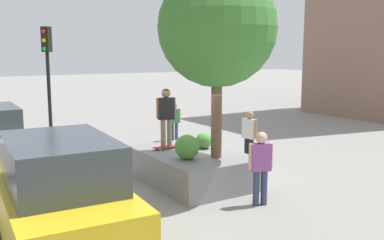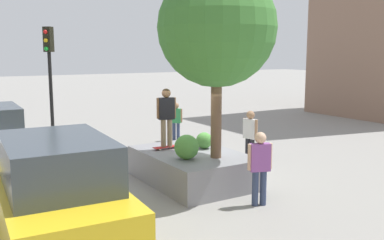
{
  "view_description": "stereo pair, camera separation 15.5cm",
  "coord_description": "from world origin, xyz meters",
  "px_view_note": "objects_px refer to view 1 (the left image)",
  "views": [
    {
      "loc": [
        -10.09,
        6.59,
        3.55
      ],
      "look_at": [
        -0.26,
        0.37,
        1.74
      ],
      "focal_mm": 40.65,
      "sensor_mm": 36.0,
      "label": 1
    },
    {
      "loc": [
        -10.18,
        6.46,
        3.55
      ],
      "look_at": [
        -0.26,
        0.37,
        1.74
      ],
      "focal_mm": 40.65,
      "sensor_mm": 36.0,
      "label": 2
    }
  ],
  "objects_px": {
    "skateboard": "(166,147)",
    "pedestrian_crossing": "(249,133)",
    "planter_ledge": "(192,167)",
    "traffic_light_corner": "(48,68)",
    "bystander_watching": "(174,119)",
    "plaza_tree": "(217,28)",
    "skateboarder": "(166,113)",
    "taxi_cab": "(59,195)",
    "passerby_with_bag": "(261,163)"
  },
  "relations": [
    {
      "from": "pedestrian_crossing",
      "to": "passerby_with_bag",
      "type": "xyz_separation_m",
      "value": [
        -3.2,
        2.32,
        0.02
      ]
    },
    {
      "from": "planter_ledge",
      "to": "taxi_cab",
      "type": "height_order",
      "value": "taxi_cab"
    },
    {
      "from": "skateboarder",
      "to": "taxi_cab",
      "type": "bearing_deg",
      "value": 128.77
    },
    {
      "from": "planter_ledge",
      "to": "skateboarder",
      "type": "height_order",
      "value": "skateboarder"
    },
    {
      "from": "passerby_with_bag",
      "to": "skateboard",
      "type": "bearing_deg",
      "value": 13.47
    },
    {
      "from": "bystander_watching",
      "to": "passerby_with_bag",
      "type": "bearing_deg",
      "value": 164.84
    },
    {
      "from": "planter_ledge",
      "to": "bystander_watching",
      "type": "relative_size",
      "value": 2.19
    },
    {
      "from": "plaza_tree",
      "to": "pedestrian_crossing",
      "type": "height_order",
      "value": "plaza_tree"
    },
    {
      "from": "skateboarder",
      "to": "pedestrian_crossing",
      "type": "height_order",
      "value": "skateboarder"
    },
    {
      "from": "plaza_tree",
      "to": "taxi_cab",
      "type": "xyz_separation_m",
      "value": [
        -1.56,
        4.5,
        -3.08
      ]
    },
    {
      "from": "skateboarder",
      "to": "pedestrian_crossing",
      "type": "bearing_deg",
      "value": -88.97
    },
    {
      "from": "traffic_light_corner",
      "to": "bystander_watching",
      "type": "relative_size",
      "value": 2.83
    },
    {
      "from": "traffic_light_corner",
      "to": "taxi_cab",
      "type": "bearing_deg",
      "value": 166.57
    },
    {
      "from": "bystander_watching",
      "to": "skateboard",
      "type": "bearing_deg",
      "value": 147.63
    },
    {
      "from": "traffic_light_corner",
      "to": "bystander_watching",
      "type": "height_order",
      "value": "traffic_light_corner"
    },
    {
      "from": "planter_ledge",
      "to": "plaza_tree",
      "type": "bearing_deg",
      "value": -164.33
    },
    {
      "from": "pedestrian_crossing",
      "to": "traffic_light_corner",
      "type": "bearing_deg",
      "value": 47.37
    },
    {
      "from": "plaza_tree",
      "to": "passerby_with_bag",
      "type": "xyz_separation_m",
      "value": [
        -1.59,
        -0.13,
        -3.14
      ]
    },
    {
      "from": "taxi_cab",
      "to": "traffic_light_corner",
      "type": "bearing_deg",
      "value": -13.43
    },
    {
      "from": "traffic_light_corner",
      "to": "pedestrian_crossing",
      "type": "relative_size",
      "value": 2.58
    },
    {
      "from": "plaza_tree",
      "to": "skateboarder",
      "type": "height_order",
      "value": "plaza_tree"
    },
    {
      "from": "planter_ledge",
      "to": "bystander_watching",
      "type": "height_order",
      "value": "bystander_watching"
    },
    {
      "from": "traffic_light_corner",
      "to": "bystander_watching",
      "type": "distance_m",
      "value": 5.27
    },
    {
      "from": "skateboard",
      "to": "bystander_watching",
      "type": "xyz_separation_m",
      "value": [
        4.43,
        -2.81,
        0.01
      ]
    },
    {
      "from": "plaza_tree",
      "to": "skateboarder",
      "type": "xyz_separation_m",
      "value": [
        1.56,
        0.62,
        -2.29
      ]
    },
    {
      "from": "skateboard",
      "to": "pedestrian_crossing",
      "type": "bearing_deg",
      "value": -88.97
    },
    {
      "from": "planter_ledge",
      "to": "bystander_watching",
      "type": "xyz_separation_m",
      "value": [
        5.17,
        -2.42,
        0.48
      ]
    },
    {
      "from": "skateboarder",
      "to": "passerby_with_bag",
      "type": "relative_size",
      "value": 0.94
    },
    {
      "from": "skateboard",
      "to": "skateboarder",
      "type": "height_order",
      "value": "skateboarder"
    },
    {
      "from": "passerby_with_bag",
      "to": "pedestrian_crossing",
      "type": "bearing_deg",
      "value": -35.91
    },
    {
      "from": "taxi_cab",
      "to": "pedestrian_crossing",
      "type": "xyz_separation_m",
      "value": [
        3.17,
        -6.96,
        -0.09
      ]
    },
    {
      "from": "passerby_with_bag",
      "to": "bystander_watching",
      "type": "relative_size",
      "value": 1.12
    },
    {
      "from": "skateboarder",
      "to": "bystander_watching",
      "type": "distance_m",
      "value": 5.33
    },
    {
      "from": "planter_ledge",
      "to": "pedestrian_crossing",
      "type": "xyz_separation_m",
      "value": [
        0.79,
        -2.68,
        0.57
      ]
    },
    {
      "from": "planter_ledge",
      "to": "traffic_light_corner",
      "type": "xyz_separation_m",
      "value": [
        5.47,
        2.4,
        2.6
      ]
    },
    {
      "from": "traffic_light_corner",
      "to": "bystander_watching",
      "type": "xyz_separation_m",
      "value": [
        -0.31,
        -4.82,
        -2.12
      ]
    },
    {
      "from": "skateboarder",
      "to": "taxi_cab",
      "type": "xyz_separation_m",
      "value": [
        -3.12,
        3.88,
        -0.79
      ]
    },
    {
      "from": "plaza_tree",
      "to": "skateboarder",
      "type": "relative_size",
      "value": 2.93
    },
    {
      "from": "plaza_tree",
      "to": "skateboard",
      "type": "distance_m",
      "value": 3.67
    },
    {
      "from": "skateboarder",
      "to": "traffic_light_corner",
      "type": "relative_size",
      "value": 0.37
    },
    {
      "from": "pedestrian_crossing",
      "to": "bystander_watching",
      "type": "xyz_separation_m",
      "value": [
        4.37,
        0.27,
        -0.09
      ]
    },
    {
      "from": "skateboard",
      "to": "bystander_watching",
      "type": "relative_size",
      "value": 0.51
    },
    {
      "from": "plaza_tree",
      "to": "passerby_with_bag",
      "type": "relative_size",
      "value": 2.77
    },
    {
      "from": "plaza_tree",
      "to": "skateboard",
      "type": "height_order",
      "value": "plaza_tree"
    },
    {
      "from": "planter_ledge",
      "to": "pedestrian_crossing",
      "type": "bearing_deg",
      "value": -73.52
    },
    {
      "from": "planter_ledge",
      "to": "pedestrian_crossing",
      "type": "height_order",
      "value": "pedestrian_crossing"
    },
    {
      "from": "taxi_cab",
      "to": "pedestrian_crossing",
      "type": "relative_size",
      "value": 2.72
    },
    {
      "from": "plaza_tree",
      "to": "planter_ledge",
      "type": "bearing_deg",
      "value": 15.67
    },
    {
      "from": "planter_ledge",
      "to": "plaza_tree",
      "type": "relative_size",
      "value": 0.71
    },
    {
      "from": "planter_ledge",
      "to": "skateboarder",
      "type": "bearing_deg",
      "value": 27.91
    }
  ]
}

